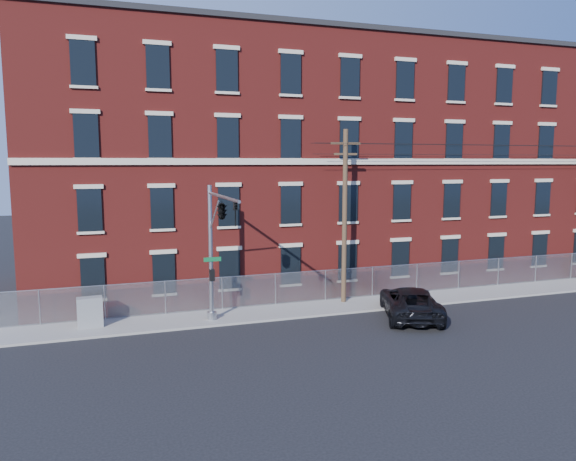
% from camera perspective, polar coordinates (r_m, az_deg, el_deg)
% --- Properties ---
extents(ground, '(140.00, 140.00, 0.00)m').
position_cam_1_polar(ground, '(26.52, 6.93, -11.00)').
color(ground, black).
rests_on(ground, ground).
extents(sidewalk, '(65.00, 3.00, 0.12)m').
position_cam_1_polar(sidewalk, '(36.87, 20.67, -6.10)').
color(sidewalk, gray).
rests_on(sidewalk, ground).
extents(mill_building, '(55.30, 14.32, 16.30)m').
position_cam_1_polar(mill_building, '(43.20, 13.65, 6.89)').
color(mill_building, maroon).
rests_on(mill_building, ground).
extents(chain_link_fence, '(59.06, 0.06, 1.85)m').
position_cam_1_polar(chain_link_fence, '(37.65, 19.50, -4.22)').
color(chain_link_fence, '#A5A8AD').
rests_on(chain_link_fence, ground).
extents(traffic_signal_mast, '(0.90, 6.75, 7.00)m').
position_cam_1_polar(traffic_signal_mast, '(25.54, -7.29, 0.69)').
color(traffic_signal_mast, '#9EA0A5').
rests_on(traffic_signal_mast, ground).
extents(utility_pole_near, '(1.80, 0.28, 10.00)m').
position_cam_1_polar(utility_pole_near, '(31.25, 6.01, 1.82)').
color(utility_pole_near, '#4E3B27').
rests_on(utility_pole_near, ground).
extents(pickup_truck, '(4.70, 6.52, 1.65)m').
position_cam_1_polar(pickup_truck, '(29.86, 12.77, -7.39)').
color(pickup_truck, black).
rests_on(pickup_truck, ground).
extents(utility_cabinet, '(1.24, 0.69, 1.50)m').
position_cam_1_polar(utility_cabinet, '(28.83, -20.18, -8.09)').
color(utility_cabinet, gray).
rests_on(utility_cabinet, sidewalk).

